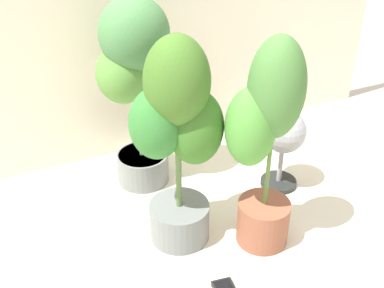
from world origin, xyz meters
TOP-DOWN VIEW (x-y plane):
  - ground_plane at (0.00, 0.00)m, footprint 8.00×8.00m
  - potted_plant_front_right at (0.29, -0.08)m, footprint 0.34×0.29m
  - potted_plant_back_center at (-0.02, 0.55)m, footprint 0.41×0.36m
  - potted_plant_center at (-0.00, 0.08)m, footprint 0.38×0.34m
  - floor_fan at (0.60, 0.22)m, footprint 0.23×0.23m

SIDE VIEW (x-z plane):
  - ground_plane at x=0.00m, z-range 0.00..0.00m
  - floor_fan at x=0.60m, z-range 0.08..0.49m
  - potted_plant_front_right at x=0.29m, z-range 0.06..0.97m
  - potted_plant_center at x=0.00m, z-range 0.07..0.98m
  - potted_plant_back_center at x=-0.02m, z-range 0.12..1.05m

